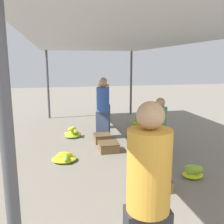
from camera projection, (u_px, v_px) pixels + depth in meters
name	position (u px, v px, depth m)	size (l,w,h in m)	color
canopy_post_front_left	(13.00, 203.00, 1.46)	(0.08, 0.08, 2.46)	#4C4C51
canopy_post_back_left	(48.00, 85.00, 9.03)	(0.08, 0.08, 2.46)	#4C4C51
canopy_post_back_right	(131.00, 83.00, 9.71)	(0.08, 0.08, 2.46)	#4C4C51
canopy_tarp	(116.00, 41.00, 5.34)	(3.55, 8.32, 0.04)	#B2B2B7
vendor_foreground	(148.00, 199.00, 2.11)	(0.40, 0.39, 1.74)	#2D2D33
stool	(159.00, 143.00, 5.34)	(0.34, 0.34, 0.42)	#4C4C4C
vendor_seated	(160.00, 127.00, 5.28)	(0.38, 0.38, 1.32)	#4C4238
banana_pile_left_0	(64.00, 158.00, 5.21)	(0.52, 0.47, 0.20)	#7DB636
banana_pile_left_1	(72.00, 133.00, 6.91)	(0.50, 0.48, 0.30)	yellow
banana_pile_right_0	(194.00, 171.00, 4.49)	(0.40, 0.40, 0.24)	#82B835
banana_pile_right_1	(137.00, 134.00, 6.97)	(0.56, 0.60, 0.25)	#A8C72E
banana_pile_right_2	(138.00, 123.00, 8.06)	(0.51, 0.43, 0.29)	#82B835
banana_pile_right_3	(162.00, 143.00, 6.14)	(0.43, 0.53, 0.21)	yellow
crate_near	(109.00, 147.00, 5.80)	(0.45, 0.45, 0.21)	brown
crate_mid	(157.00, 183.00, 4.05)	(0.42, 0.42, 0.21)	olive
crate_far	(102.00, 138.00, 6.46)	(0.42, 0.42, 0.22)	brown
shopper_walking_mid	(103.00, 108.00, 6.68)	(0.45, 0.45, 1.60)	#384766
shopper_walking_far	(104.00, 102.00, 7.77)	(0.44, 0.44, 1.58)	#2D2D33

